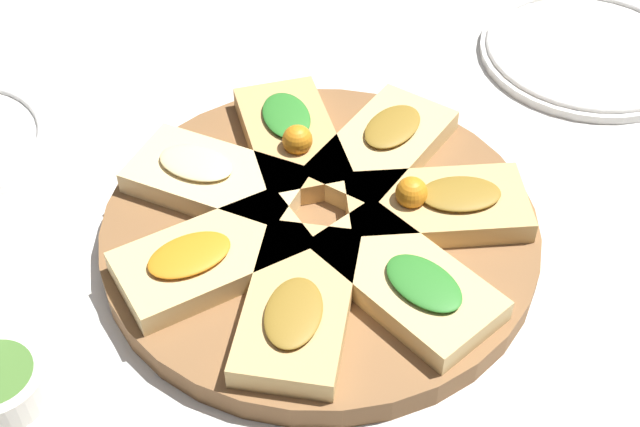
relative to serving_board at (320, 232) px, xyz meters
name	(u,v)px	position (x,y,z in m)	size (l,w,h in m)	color
ground_plane	(320,241)	(0.00, 0.00, -0.01)	(3.00, 3.00, 0.00)	silver
serving_board	(320,232)	(0.00, 0.00, 0.00)	(0.41, 0.41, 0.03)	brown
focaccia_slice_0	(211,257)	(-0.11, 0.02, 0.03)	(0.18, 0.11, 0.03)	#DBB775
focaccia_slice_1	(298,305)	(-0.08, -0.07, 0.03)	(0.18, 0.18, 0.03)	tan
focaccia_slice_2	(406,280)	(0.01, -0.11, 0.03)	(0.09, 0.17, 0.03)	#DBB775
focaccia_slice_3	(437,205)	(0.09, -0.06, 0.03)	(0.19, 0.16, 0.05)	tan
focaccia_slice_4	(382,147)	(0.11, 0.03, 0.03)	(0.19, 0.13, 0.03)	#DBB775
focaccia_slice_5	(292,138)	(0.04, 0.10, 0.03)	(0.14, 0.19, 0.05)	tan
focaccia_slice_6	(215,179)	(-0.05, 0.10, 0.03)	(0.15, 0.19, 0.03)	#E5C689
plate_right	(588,51)	(0.44, 0.04, 0.00)	(0.26, 0.26, 0.02)	white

